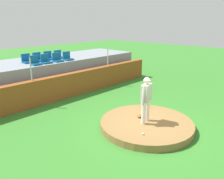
{
  "coord_description": "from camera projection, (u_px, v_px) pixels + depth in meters",
  "views": [
    {
      "loc": [
        -6.69,
        -4.47,
        4.0
      ],
      "look_at": [
        0.0,
        1.85,
        1.17
      ],
      "focal_mm": 35.77,
      "sensor_mm": 36.0,
      "label": 1
    }
  ],
  "objects": [
    {
      "name": "fielding_glove",
      "position": [
        140.0,
        116.0,
        9.02
      ],
      "size": [
        0.3,
        0.2,
        0.11
      ],
      "primitive_type": "ellipsoid",
      "rotation": [
        0.0,
        0.0,
        3.14
      ],
      "color": "brown",
      "rests_on": "pitchers_mound"
    },
    {
      "name": "pitcher",
      "position": [
        146.0,
        96.0,
        8.3
      ],
      "size": [
        0.79,
        0.36,
        1.81
      ],
      "rotation": [
        0.0,
        0.0,
        0.21
      ],
      "color": "white",
      "rests_on": "pitchers_mound"
    },
    {
      "name": "stadium_chair_3",
      "position": [
        68.0,
        58.0,
        13.13
      ],
      "size": [
        0.48,
        0.44,
        0.5
      ],
      "rotation": [
        0.0,
        0.0,
        3.14
      ],
      "color": "#115A91",
      "rests_on": "bleacher_platform"
    },
    {
      "name": "stadium_chair_4",
      "position": [
        27.0,
        60.0,
        12.28
      ],
      "size": [
        0.48,
        0.44,
        0.5
      ],
      "rotation": [
        0.0,
        0.0,
        3.14
      ],
      "color": "#115A91",
      "rests_on": "bleacher_platform"
    },
    {
      "name": "baseball",
      "position": [
        143.0,
        134.0,
        7.63
      ],
      "size": [
        0.07,
        0.07,
        0.07
      ],
      "primitive_type": "sphere",
      "color": "white",
      "rests_on": "pitchers_mound"
    },
    {
      "name": "stadium_chair_2",
      "position": [
        57.0,
        59.0,
        12.66
      ],
      "size": [
        0.48,
        0.44,
        0.5
      ],
      "rotation": [
        0.0,
        0.0,
        3.14
      ],
      "color": "#115A91",
      "rests_on": "bleacher_platform"
    },
    {
      "name": "bleacher_platform",
      "position": [
        43.0,
        75.0,
        13.52
      ],
      "size": [
        12.91,
        3.43,
        1.78
      ],
      "primitive_type": "cube",
      "color": "gray",
      "rests_on": "ground_plane"
    },
    {
      "name": "fence_post_right",
      "position": [
        108.0,
        57.0,
        13.95
      ],
      "size": [
        0.06,
        0.06,
        1.09
      ],
      "primitive_type": "cylinder",
      "color": "silver",
      "rests_on": "brick_barrier"
    },
    {
      "name": "stadium_chair_6",
      "position": [
        49.0,
        57.0,
        13.28
      ],
      "size": [
        0.48,
        0.44,
        0.5
      ],
      "rotation": [
        0.0,
        0.0,
        3.14
      ],
      "color": "#115A91",
      "rests_on": "bleacher_platform"
    },
    {
      "name": "stadium_chair_7",
      "position": [
        59.0,
        56.0,
        13.74
      ],
      "size": [
        0.48,
        0.44,
        0.5
      ],
      "rotation": [
        0.0,
        0.0,
        3.14
      ],
      "color": "#115A91",
      "rests_on": "bleacher_platform"
    },
    {
      "name": "stadium_chair_0",
      "position": [
        35.0,
        62.0,
        11.7
      ],
      "size": [
        0.48,
        0.44,
        0.5
      ],
      "rotation": [
        0.0,
        0.0,
        3.14
      ],
      "color": "#115A91",
      "rests_on": "bleacher_platform"
    },
    {
      "name": "fence_post_left",
      "position": [
        31.0,
        70.0,
        10.39
      ],
      "size": [
        0.06,
        0.06,
        1.09
      ],
      "primitive_type": "cylinder",
      "color": "silver",
      "rests_on": "brick_barrier"
    },
    {
      "name": "stadium_chair_5",
      "position": [
        38.0,
        59.0,
        12.78
      ],
      "size": [
        0.48,
        0.44,
        0.5
      ],
      "rotation": [
        0.0,
        0.0,
        3.14
      ],
      "color": "#115A91",
      "rests_on": "bleacher_platform"
    },
    {
      "name": "brick_barrier",
      "position": [
        66.0,
        86.0,
        12.04
      ],
      "size": [
        13.33,
        0.4,
        1.29
      ],
      "primitive_type": "cube",
      "color": "brown",
      "rests_on": "ground_plane"
    },
    {
      "name": "pitchers_mound",
      "position": [
        146.0,
        124.0,
        8.72
      ],
      "size": [
        3.6,
        3.6,
        0.27
      ],
      "primitive_type": "cylinder",
      "color": "olive",
      "rests_on": "ground_plane"
    },
    {
      "name": "ground_plane",
      "position": [
        146.0,
        127.0,
        8.76
      ],
      "size": [
        60.0,
        60.0,
        0.0
      ],
      "primitive_type": "plane",
      "color": "#357C29"
    },
    {
      "name": "stadium_chair_1",
      "position": [
        46.0,
        60.0,
        12.18
      ],
      "size": [
        0.48,
        0.44,
        0.5
      ],
      "rotation": [
        0.0,
        0.0,
        3.14
      ],
      "color": "#115A91",
      "rests_on": "bleacher_platform"
    }
  ]
}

